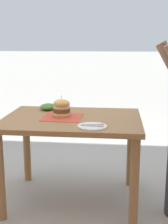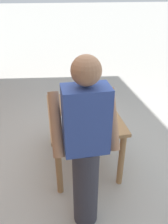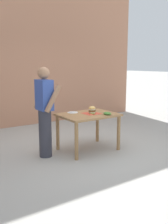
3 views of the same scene
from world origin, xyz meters
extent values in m
plane|color=#ADAAA3|center=(0.00, 0.00, 0.00)|extent=(80.00, 80.00, 0.00)
cube|color=#9E7247|center=(0.00, 0.00, 0.73)|extent=(0.84, 1.14, 0.04)
cylinder|color=#9E7247|center=(-0.36, -0.51, 0.35)|extent=(0.07, 0.07, 0.71)
cylinder|color=#9E7247|center=(0.36, -0.51, 0.35)|extent=(0.07, 0.07, 0.71)
cylinder|color=#9E7247|center=(-0.36, 0.51, 0.35)|extent=(0.07, 0.07, 0.71)
cylinder|color=#9E7247|center=(0.36, 0.51, 0.35)|extent=(0.07, 0.07, 0.71)
cube|color=#D64C38|center=(0.00, -0.08, 0.75)|extent=(0.33, 0.33, 0.00)
cylinder|color=#E5B25B|center=(-0.01, -0.09, 0.76)|extent=(0.14, 0.14, 0.02)
cylinder|color=beige|center=(-0.01, -0.09, 0.78)|extent=(0.15, 0.15, 0.02)
cylinder|color=brown|center=(-0.01, -0.09, 0.81)|extent=(0.14, 0.14, 0.04)
cylinder|color=beige|center=(-0.01, -0.09, 0.84)|extent=(0.14, 0.14, 0.02)
ellipsoid|color=#E5B25B|center=(-0.01, -0.09, 0.86)|extent=(0.14, 0.14, 0.07)
cylinder|color=#D1B77F|center=(-0.01, -0.09, 0.91)|extent=(0.00, 0.00, 0.05)
cylinder|color=#8EA83D|center=(-0.10, -0.05, 0.77)|extent=(0.07, 0.06, 0.02)
cylinder|color=white|center=(0.28, 0.19, 0.76)|extent=(0.22, 0.22, 0.01)
cylinder|color=silver|center=(0.26, 0.19, 0.77)|extent=(0.04, 0.17, 0.01)
cylinder|color=silver|center=(0.29, 0.19, 0.77)|extent=(0.03, 0.17, 0.01)
ellipsoid|color=#477F33|center=(-0.28, -0.27, 0.78)|extent=(0.18, 0.14, 0.05)
cylinder|color=#33333D|center=(0.14, 0.89, 0.45)|extent=(0.24, 0.24, 0.90)
cube|color=#334C9E|center=(0.14, 0.89, 1.18)|extent=(0.36, 0.22, 0.56)
sphere|color=#9E7051|center=(0.14, 0.89, 1.58)|extent=(0.22, 0.22, 0.22)
cylinder|color=#9E7051|center=(-0.09, 0.83, 1.13)|extent=(0.09, 0.34, 0.50)
cylinder|color=#9E7051|center=(0.37, 0.83, 1.13)|extent=(0.09, 0.34, 0.50)
camera|label=1|loc=(2.49, 0.37, 1.37)|focal=50.00mm
camera|label=2|loc=(0.42, 2.31, 2.07)|focal=35.00mm
camera|label=3|loc=(-4.23, 2.97, 1.76)|focal=42.00mm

